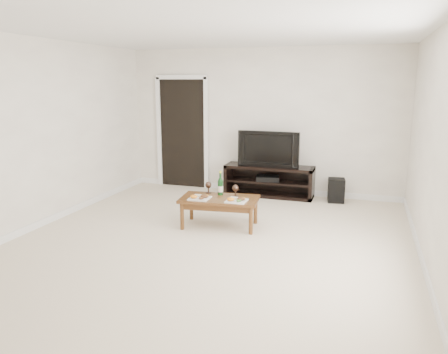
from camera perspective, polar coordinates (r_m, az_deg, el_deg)
floor at (r=5.65m, az=-1.73°, el=-8.47°), size 5.50×5.50×0.00m
back_wall at (r=7.97m, az=5.00°, el=7.22°), size 5.00×0.04×2.60m
ceiling at (r=5.32m, az=-1.93°, el=18.95°), size 5.00×5.50×0.04m
doorway at (r=8.45m, az=-5.43°, el=5.63°), size 0.90×0.02×2.05m
media_console at (r=7.82m, az=5.90°, el=-0.51°), size 1.57×0.45×0.55m
television at (r=7.71m, az=5.99°, el=3.75°), size 1.09×0.18×0.62m
av_receiver at (r=7.81m, az=5.74°, el=-0.16°), size 0.45×0.37×0.08m
subwoofer at (r=7.66m, az=14.44°, el=-1.69°), size 0.30×0.30×0.40m
coffee_table at (r=6.17m, az=-0.59°, el=-4.60°), size 1.14×0.70×0.42m
plate_left at (r=6.05m, az=-3.20°, el=-2.56°), size 0.27×0.27×0.07m
plate_right at (r=5.91m, az=1.64°, el=-2.90°), size 0.27×0.27×0.07m
wine_bottle at (r=6.22m, az=-0.48°, el=-0.78°), size 0.07×0.07×0.35m
goblet_left at (r=6.34m, az=-2.05°, el=-1.36°), size 0.09×0.09×0.17m
goblet_right at (r=6.16m, az=1.50°, el=-1.77°), size 0.09×0.09×0.17m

